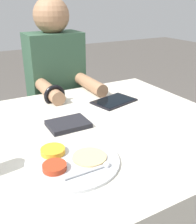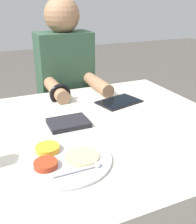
{
  "view_description": "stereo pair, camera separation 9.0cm",
  "coord_description": "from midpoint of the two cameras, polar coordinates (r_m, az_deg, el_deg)",
  "views": [
    {
      "loc": [
        -0.4,
        -0.84,
        1.2
      ],
      "look_at": [
        0.07,
        0.0,
        0.78
      ],
      "focal_mm": 42.0,
      "sensor_mm": 36.0,
      "label": 1
    },
    {
      "loc": [
        -0.32,
        -0.88,
        1.2
      ],
      "look_at": [
        0.07,
        0.0,
        0.78
      ],
      "focal_mm": 42.0,
      "sensor_mm": 36.0,
      "label": 2
    }
  ],
  "objects": [
    {
      "name": "thali_tray",
      "position": [
        0.85,
        -9.02,
        -10.45
      ],
      "size": [
        0.3,
        0.3,
        0.03
      ],
      "color": "#B7BABF",
      "rests_on": "dining_table"
    },
    {
      "name": "person_diner",
      "position": [
        1.69,
        -10.31,
        1.87
      ],
      "size": [
        0.34,
        0.48,
        1.22
      ],
      "color": "black",
      "rests_on": "ground_plane"
    },
    {
      "name": "red_notebook",
      "position": [
        1.08,
        -8.89,
        -2.73
      ],
      "size": [
        0.16,
        0.12,
        0.02
      ],
      "color": "silver",
      "rests_on": "dining_table"
    },
    {
      "name": "tablet_device",
      "position": [
        1.32,
        1.55,
        2.36
      ],
      "size": [
        0.24,
        0.19,
        0.01
      ],
      "color": "black",
      "rests_on": "dining_table"
    },
    {
      "name": "dining_table",
      "position": [
        1.26,
        -5.1,
        -18.62
      ],
      "size": [
        1.24,
        0.97,
        0.72
      ],
      "color": "beige",
      "rests_on": "ground_plane"
    }
  ]
}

